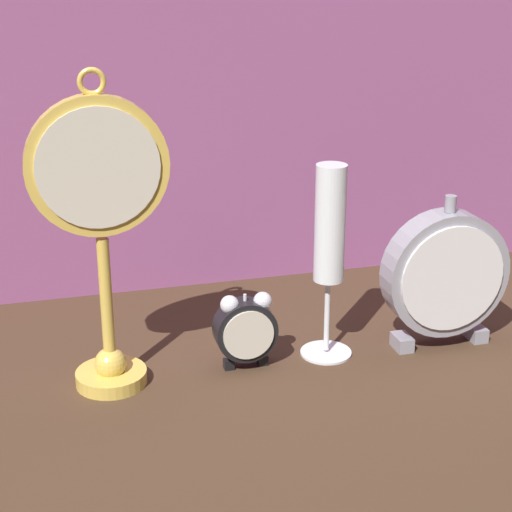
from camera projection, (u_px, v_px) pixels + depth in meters
The scene contains 6 objects.
ground_plane at pixel (274, 384), 0.99m from camera, with size 4.00×4.00×0.00m, color #422D1E.
fabric_backdrop_drape at pixel (209, 91), 1.19m from camera, with size 1.62×0.01×0.57m, color #8E4C7F.
pocket_watch_on_stand at pixel (101, 224), 0.92m from camera, with size 0.15×0.08×0.36m.
alarm_clock_twin_bell at pixel (245, 327), 1.01m from camera, with size 0.07×0.03×0.09m.
mantel_clock_silver at pixel (445, 274), 1.05m from camera, with size 0.16×0.04×0.20m.
champagne_flute at pixel (329, 241), 1.01m from camera, with size 0.06×0.06×0.24m.
Camera 1 is at (-0.25, -0.84, 0.49)m, focal length 60.00 mm.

